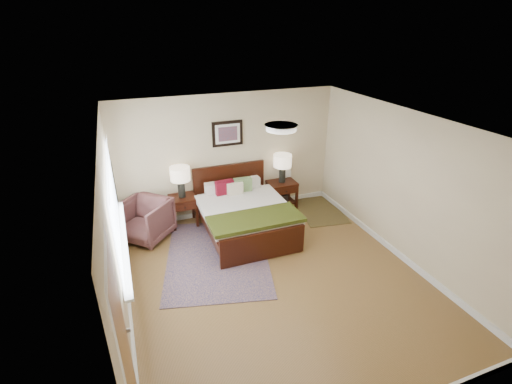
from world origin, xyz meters
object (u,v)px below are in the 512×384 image
nightstand_right (282,192)px  lamp_left (180,176)px  nightstand_left (183,203)px  bed (244,210)px  armchair (145,220)px  lamp_right (283,163)px  rug_persian (217,256)px

nightstand_right → lamp_left: bearing=179.7°
nightstand_left → nightstand_right: (2.14, 0.01, -0.12)m
bed → armchair: bearing=165.3°
lamp_left → armchair: size_ratio=0.72×
nightstand_left → lamp_right: (2.14, 0.02, 0.55)m
lamp_left → lamp_right: 2.14m
rug_persian → bed: bearing=54.5°
nightstand_left → lamp_left: lamp_left is taller
armchair → lamp_left: bearing=62.6°
nightstand_left → lamp_right: size_ratio=1.00×
bed → nightstand_right: size_ratio=3.27×
lamp_right → rug_persian: (-1.82, -1.34, -1.03)m
armchair → rug_persian: size_ratio=0.35×
lamp_right → rug_persian: lamp_right is taller
bed → rug_persian: size_ratio=0.81×
bed → lamp_left: lamp_left is taller
rug_persian → nightstand_right: bearing=50.0°
nightstand_left → lamp_left: size_ratio=1.00×
lamp_right → armchair: 2.98m
lamp_left → rug_persian: lamp_left is taller
lamp_left → armchair: lamp_left is taller
lamp_left → armchair: bearing=-160.5°
bed → lamp_left: bearing=144.1°
nightstand_right → lamp_right: size_ratio=0.98×
bed → lamp_right: lamp_right is taller
bed → rug_persian: 1.05m
armchair → rug_persian: armchair is taller
nightstand_right → lamp_left: (-2.14, 0.01, 0.68)m
nightstand_right → rug_persian: size_ratio=0.25×
lamp_left → lamp_right: size_ratio=1.00×
bed → rug_persian: bearing=-139.3°
nightstand_right → lamp_right: bearing=90.0°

